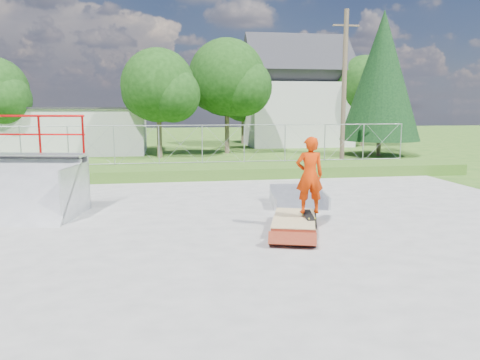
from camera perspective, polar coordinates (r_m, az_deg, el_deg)
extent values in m
plane|color=#2D5D1A|center=(11.92, -0.19, -6.33)|extent=(120.00, 120.00, 0.00)
cube|color=gray|center=(11.91, -0.19, -6.24)|extent=(20.00, 16.00, 0.04)
cube|color=#2D5D1A|center=(21.13, -4.36, 1.06)|extent=(24.00, 3.00, 0.50)
cube|color=maroon|center=(12.13, 6.68, -5.36)|extent=(1.68, 2.43, 0.31)
cube|color=tan|center=(12.09, 6.69, -4.61)|extent=(1.71, 2.45, 0.02)
cube|color=black|center=(12.15, 8.36, -4.31)|extent=(0.30, 0.81, 0.13)
imported|color=#C32B03|center=(11.96, 8.47, 0.24)|extent=(0.74, 0.51, 1.95)
cube|color=beige|center=(33.95, -20.01, 5.64)|extent=(10.00, 6.00, 3.00)
cube|color=beige|center=(38.90, 6.78, 7.94)|extent=(8.00, 6.00, 5.00)
cube|color=#2B2B30|center=(38.99, 6.88, 12.94)|extent=(8.40, 6.08, 6.08)
cylinder|color=brown|center=(25.16, 12.56, 10.70)|extent=(0.24, 0.24, 8.00)
cylinder|color=brown|center=(29.41, -9.79, 5.08)|extent=(0.30, 0.30, 2.45)
sphere|color=#13360E|center=(29.37, -9.96, 11.29)|extent=(4.48, 4.48, 4.48)
sphere|color=#13360E|center=(28.80, -8.24, 10.27)|extent=(3.36, 3.36, 3.36)
cylinder|color=brown|center=(31.69, -1.58, 5.80)|extent=(0.30, 0.30, 2.80)
sphere|color=#13360E|center=(31.70, -1.61, 12.38)|extent=(5.12, 5.12, 5.12)
sphere|color=#13360E|center=(31.19, 0.34, 11.26)|extent=(3.84, 3.84, 3.84)
sphere|color=#13360E|center=(32.22, -26.72, 8.78)|extent=(3.12, 3.12, 3.12)
cylinder|color=brown|center=(38.78, 14.74, 5.95)|extent=(0.30, 0.30, 2.62)
sphere|color=#13360E|center=(38.77, 14.94, 10.99)|extent=(4.80, 4.80, 4.80)
sphere|color=#13360E|center=(38.59, 16.51, 10.05)|extent=(3.60, 3.60, 3.60)
cylinder|color=brown|center=(39.99, 0.40, 5.95)|extent=(0.30, 0.30, 2.10)
sphere|color=#13360E|center=(39.94, 0.40, 9.86)|extent=(3.84, 3.84, 3.84)
sphere|color=#13360E|center=(39.60, 1.56, 9.17)|extent=(2.88, 2.88, 2.88)
cylinder|color=brown|center=(31.65, 16.55, 3.97)|extent=(0.28, 0.28, 1.20)
cone|color=black|center=(31.61, 16.91, 12.03)|extent=(5.04, 5.04, 8.10)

